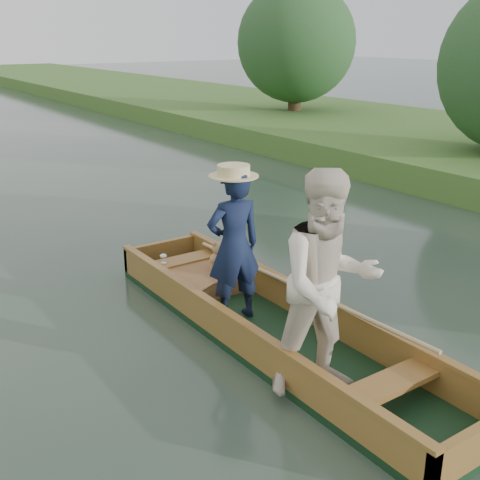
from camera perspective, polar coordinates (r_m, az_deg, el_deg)
ground at (r=6.47m, az=3.07°, el=-9.42°), size 120.00×120.00×0.00m
trees_far at (r=13.44m, az=-3.39°, el=16.97°), size 22.43×12.53×4.74m
punt at (r=5.81m, az=4.17°, el=-4.74°), size 1.39×5.00×2.07m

